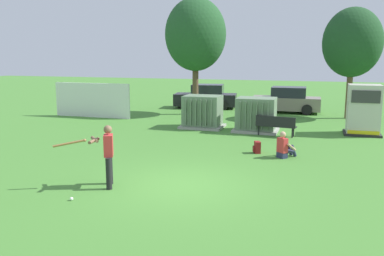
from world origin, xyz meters
TOP-DOWN VIEW (x-y plane):
  - ground_plane at (0.00, 0.00)m, footprint 96.00×96.00m
  - fence_panel at (-9.04, 10.50)m, footprint 4.80×0.12m
  - transformer_west at (-1.91, 9.05)m, footprint 2.10×1.70m
  - transformer_mid_west at (0.82, 8.82)m, footprint 2.10×1.70m
  - generator_enclosure at (5.61, 9.49)m, footprint 1.60×1.40m
  - park_bench at (1.84, 7.92)m, footprint 1.84×0.65m
  - batter at (-1.91, -0.71)m, footprint 1.55×0.95m
  - sports_ball at (-2.24, -1.98)m, footprint 0.09×0.09m
  - seated_spectator at (2.54, 4.09)m, footprint 0.73×0.75m
  - backpack at (1.51, 4.46)m, footprint 0.34×0.37m
  - tree_left at (-3.60, 13.45)m, footprint 3.66×3.66m
  - tree_center_left at (5.27, 14.48)m, footprint 3.27×3.27m
  - parked_car_leftmost at (-3.75, 16.46)m, footprint 4.39×2.34m
  - parked_car_left_of_center at (1.71, 15.89)m, footprint 4.23×1.98m

SIDE VIEW (x-z plane):
  - ground_plane at x=0.00m, z-range 0.00..0.00m
  - sports_ball at x=-2.24m, z-range 0.00..0.09m
  - backpack at x=1.51m, z-range -0.01..0.43m
  - seated_spectator at x=2.54m, z-range -0.11..0.86m
  - park_bench at x=1.84m, z-range 0.08..0.99m
  - parked_car_leftmost at x=-3.75m, z-range -0.06..1.56m
  - parked_car_left_of_center at x=1.71m, z-range -0.06..1.56m
  - transformer_west at x=-1.91m, z-range -0.02..1.60m
  - transformer_mid_west at x=0.82m, z-range -0.02..1.60m
  - batter at x=-1.91m, z-range 0.11..1.85m
  - fence_panel at x=-9.04m, z-range 0.00..2.00m
  - generator_enclosure at x=5.61m, z-range -0.01..2.29m
  - tree_center_left at x=5.27m, z-range 1.16..7.40m
  - tree_left at x=-3.60m, z-range 1.30..8.28m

